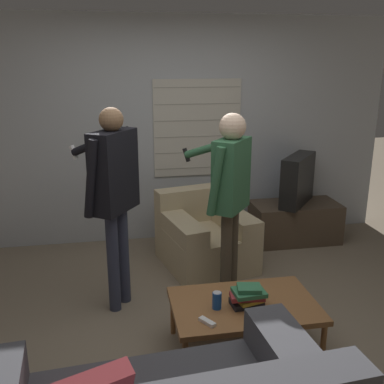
# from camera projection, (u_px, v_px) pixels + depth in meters

# --- Properties ---
(ground_plane) EXTENTS (16.00, 16.00, 0.00)m
(ground_plane) POSITION_uv_depth(u_px,v_px,m) (202.00, 330.00, 3.58)
(ground_plane) COLOR #7F705B
(wall_back) EXTENTS (5.20, 0.08, 2.55)m
(wall_back) POSITION_uv_depth(u_px,v_px,m) (168.00, 132.00, 5.13)
(wall_back) COLOR #ADB2B7
(wall_back) RESTS_ON ground_plane
(armchair_beige) EXTENTS (1.00, 1.05, 0.75)m
(armchair_beige) POSITION_uv_depth(u_px,v_px,m) (204.00, 236.00, 4.68)
(armchair_beige) COLOR #C6B289
(armchair_beige) RESTS_ON ground_plane
(coffee_table) EXTENTS (1.05, 0.67, 0.39)m
(coffee_table) POSITION_uv_depth(u_px,v_px,m) (244.00, 307.00, 3.25)
(coffee_table) COLOR brown
(coffee_table) RESTS_ON ground_plane
(tv_stand) EXTENTS (1.01, 0.50, 0.46)m
(tv_stand) POSITION_uv_depth(u_px,v_px,m) (295.00, 222.00, 5.28)
(tv_stand) COLOR #4C3D2D
(tv_stand) RESTS_ON ground_plane
(tv) EXTENTS (0.59, 0.65, 0.57)m
(tv) POSITION_uv_depth(u_px,v_px,m) (297.00, 180.00, 5.13)
(tv) COLOR black
(tv) RESTS_ON tv_stand
(person_left_standing) EXTENTS (0.59, 0.81, 1.72)m
(person_left_standing) POSITION_uv_depth(u_px,v_px,m) (113.00, 185.00, 3.64)
(person_left_standing) COLOR #33384C
(person_left_standing) RESTS_ON ground_plane
(person_right_standing) EXTENTS (0.54, 0.77, 1.65)m
(person_right_standing) POSITION_uv_depth(u_px,v_px,m) (230.00, 184.00, 3.83)
(person_right_standing) COLOR #4C4233
(person_right_standing) RESTS_ON ground_plane
(book_stack) EXTENTS (0.25, 0.22, 0.16)m
(book_stack) POSITION_uv_depth(u_px,v_px,m) (248.00, 296.00, 3.18)
(book_stack) COLOR black
(book_stack) RESTS_ON coffee_table
(soda_can) EXTENTS (0.07, 0.07, 0.13)m
(soda_can) POSITION_uv_depth(u_px,v_px,m) (217.00, 300.00, 3.15)
(soda_can) COLOR #194C9E
(soda_can) RESTS_ON coffee_table
(spare_remote) EXTENTS (0.10, 0.13, 0.02)m
(spare_remote) POSITION_uv_depth(u_px,v_px,m) (207.00, 322.00, 2.99)
(spare_remote) COLOR white
(spare_remote) RESTS_ON coffee_table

